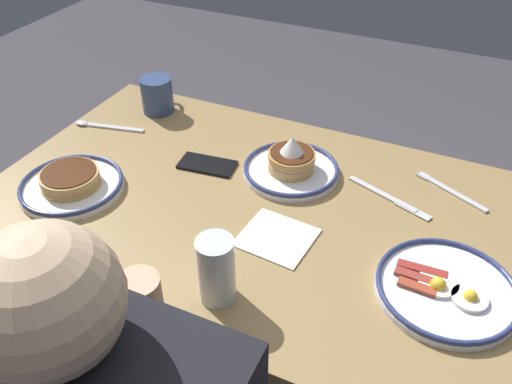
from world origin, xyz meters
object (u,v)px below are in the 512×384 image
Objects in this scene: cell_phone at (207,165)px; paper_napkin at (277,237)px; drinking_glass at (216,273)px; plate_center_pancakes at (446,289)px; butter_knife at (388,197)px; plate_far_companion at (71,183)px; coffee_mug at (157,94)px; tea_spoon at (100,125)px; plate_near_main at (293,166)px; fork_near at (450,191)px.

cell_phone reaches higher than paper_napkin.
cell_phone is at bearing -58.38° from drinking_glass.
plate_center_pancakes is 0.30m from butter_knife.
plate_far_companion is at bearing -17.28° from drinking_glass.
coffee_mug reaches higher than tea_spoon.
paper_napkin is (-0.04, -0.20, -0.06)m from drinking_glass.
plate_near_main is 0.54m from plate_far_companion.
drinking_glass reaches higher than paper_napkin.
plate_near_main is 0.97× the size of plate_far_companion.
plate_center_pancakes is at bearing -154.43° from drinking_glass.
butter_knife is at bearing 169.57° from coffee_mug.
plate_far_companion is 0.42m from coffee_mug.
butter_knife is at bearing -178.78° from cell_phone.
plate_far_companion is at bearing 5.38° from paper_napkin.
drinking_glass reaches higher than plate_center_pancakes.
coffee_mug is (0.89, -0.38, 0.04)m from plate_center_pancakes.
butter_knife is at bearing -157.75° from plate_far_companion.
plate_far_companion is at bearing 24.28° from fork_near.
plate_near_main reaches higher than tea_spoon.
plate_center_pancakes is 0.87m from plate_far_companion.
plate_near_main reaches higher than plate_center_pancakes.
plate_near_main reaches higher than plate_far_companion.
coffee_mug is at bearing -86.41° from plate_far_companion.
paper_napkin is at bearing 46.03° from fork_near.
coffee_mug is 0.74m from butter_knife.
fork_near is 0.96m from tea_spoon.
coffee_mug is 0.92× the size of drinking_glass.
plate_center_pancakes is at bearing 167.18° from tea_spoon.
drinking_glass is (-0.50, 0.57, 0.01)m from coffee_mug.
butter_knife is at bearing -178.67° from tea_spoon.
tea_spoon is (0.58, 0.02, -0.02)m from plate_near_main.
tea_spoon is at bearing -64.36° from plate_far_companion.
coffee_mug is 0.89× the size of cell_phone.
plate_center_pancakes is at bearing 156.96° from cell_phone.
plate_center_pancakes reaches higher than tea_spoon.
tea_spoon is (0.83, 0.02, 0.00)m from butter_knife.
butter_knife is at bearing -117.35° from drinking_glass.
coffee_mug is 0.60× the size of butter_knife.
butter_knife is at bearing 34.22° from fork_near.
plate_near_main is 0.89× the size of plate_center_pancakes.
paper_napkin is (-0.51, -0.05, -0.02)m from plate_far_companion.
tea_spoon is (0.96, 0.11, 0.00)m from fork_near.
plate_center_pancakes reaches higher than fork_near.
coffee_mug is at bearing -22.99° from plate_center_pancakes.
tea_spoon is at bearing 1.51° from plate_near_main.
drinking_glass reaches higher than plate_far_companion.
cell_phone is at bearing 15.44° from plate_near_main.
drinking_glass is 0.65× the size of butter_knife.
plate_center_pancakes is 0.35m from paper_napkin.
coffee_mug is at bearing -10.43° from butter_knife.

